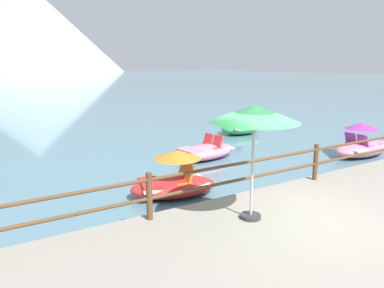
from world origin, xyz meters
TOP-DOWN VIEW (x-y plane):
  - ground_plane at (0.00, 40.00)m, footprint 200.00×200.00m
  - dock_railing at (-0.00, 1.55)m, footprint 23.92×0.12m
  - beach_umbrella at (-0.67, 0.54)m, footprint 1.70×1.70m
  - pedal_boat_0 at (-0.82, 3.39)m, footprint 2.49×1.76m
  - pedal_boat_1 at (1.97, 6.10)m, footprint 2.74×1.58m
  - pedal_boat_2 at (7.15, 3.37)m, footprint 2.62×1.27m
  - pedal_boat_5 at (6.14, 9.18)m, footprint 2.22×1.52m
  - distant_peak at (17.52, 143.70)m, footprint 67.42×67.42m

SIDE VIEW (x-z plane):
  - ground_plane at x=0.00m, z-range 0.00..0.00m
  - pedal_boat_1 at x=1.97m, z-range -0.15..0.70m
  - pedal_boat_5 at x=6.14m, z-range -0.15..0.73m
  - pedal_boat_0 at x=-0.82m, z-range -0.20..1.01m
  - pedal_boat_2 at x=7.15m, z-range -0.22..1.03m
  - dock_railing at x=0.00m, z-range 0.51..1.46m
  - beach_umbrella at x=-0.67m, z-range 1.33..3.57m
  - distant_peak at x=17.52m, z-range 0.00..31.93m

